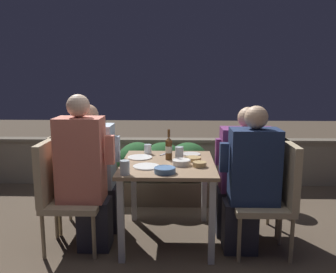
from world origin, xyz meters
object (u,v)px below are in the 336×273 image
at_px(chair_left_near, 61,187).
at_px(potted_plant, 272,175).
at_px(chair_right_near, 275,190).
at_px(chair_right_far, 266,178).
at_px(person_blue_shirt, 94,169).
at_px(person_navy_jumper, 250,180).
at_px(beer_bottle, 169,148).
at_px(person_coral_top, 85,173).
at_px(person_purple_stripe, 242,173).
at_px(chair_left_far, 71,175).

xyz_separation_m(chair_left_near, potted_plant, (2.06, 1.03, -0.18)).
xyz_separation_m(chair_right_near, chair_right_far, (-0.00, 0.32, 0.00)).
bearing_deg(person_blue_shirt, person_navy_jumper, -15.16).
xyz_separation_m(person_blue_shirt, beer_bottle, (0.72, -0.08, 0.22)).
bearing_deg(chair_right_far, person_coral_top, -169.18).
distance_m(person_navy_jumper, beer_bottle, 0.77).
distance_m(person_purple_stripe, beer_bottle, 0.72).
distance_m(chair_right_near, potted_plant, 1.09).
bearing_deg(chair_left_far, chair_right_near, -11.71).
bearing_deg(chair_right_far, beer_bottle, -178.44).
bearing_deg(potted_plant, person_purple_stripe, -123.01).
bearing_deg(person_blue_shirt, potted_plant, 19.57).
bearing_deg(person_navy_jumper, person_blue_shirt, 164.84).
distance_m(chair_left_near, person_coral_top, 0.25).
bearing_deg(chair_right_far, chair_left_far, 178.10).
bearing_deg(potted_plant, chair_left_near, -153.50).
bearing_deg(beer_bottle, person_coral_top, -158.23).
distance_m(person_coral_top, person_navy_jumper, 1.39).
xyz_separation_m(person_blue_shirt, chair_right_far, (1.61, -0.06, -0.06)).
xyz_separation_m(chair_left_near, chair_left_far, (-0.02, 0.37, 0.00)).
height_order(chair_left_near, person_blue_shirt, person_blue_shirt).
relative_size(chair_right_far, potted_plant, 1.58).
bearing_deg(beer_bottle, person_purple_stripe, 2.05).
relative_size(chair_right_far, beer_bottle, 3.40).
bearing_deg(beer_bottle, chair_left_near, -162.93).
xyz_separation_m(person_navy_jumper, chair_right_far, (0.21, 0.32, -0.08)).
distance_m(chair_right_near, chair_right_far, 0.32).
height_order(person_navy_jumper, beer_bottle, person_navy_jumper).
height_order(person_coral_top, person_navy_jumper, person_coral_top).
bearing_deg(person_navy_jumper, chair_right_far, 56.22).
distance_m(person_coral_top, chair_left_far, 0.45).
height_order(chair_left_far, person_purple_stripe, person_purple_stripe).
xyz_separation_m(person_blue_shirt, person_navy_jumper, (1.40, -0.38, 0.02)).
bearing_deg(beer_bottle, potted_plant, 33.06).
distance_m(person_coral_top, chair_right_near, 1.60).
bearing_deg(beer_bottle, person_blue_shirt, 173.24).
bearing_deg(person_coral_top, chair_right_far, 10.82).
xyz_separation_m(person_coral_top, person_blue_shirt, (-0.01, 0.37, -0.07)).
bearing_deg(person_blue_shirt, person_purple_stripe, -2.49).
height_order(person_blue_shirt, potted_plant, person_blue_shirt).
distance_m(chair_left_near, beer_bottle, 1.00).
bearing_deg(chair_right_near, person_blue_shirt, 166.78).
bearing_deg(person_blue_shirt, person_coral_top, -88.02).
xyz_separation_m(chair_left_far, beer_bottle, (0.93, -0.08, 0.28)).
xyz_separation_m(chair_left_near, person_purple_stripe, (1.59, 0.31, 0.05)).
bearing_deg(beer_bottle, chair_right_far, 1.56).
height_order(person_coral_top, chair_left_far, person_coral_top).
xyz_separation_m(chair_left_far, person_blue_shirt, (0.21, 0.00, 0.06)).
xyz_separation_m(chair_left_far, chair_right_near, (1.83, -0.38, 0.00)).
height_order(person_coral_top, person_purple_stripe, person_coral_top).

